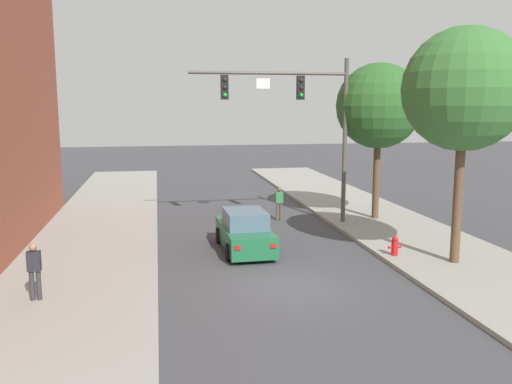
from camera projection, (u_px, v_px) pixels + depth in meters
ground_plane at (289, 286)px, 16.83m from camera, size 120.00×120.00×0.00m
sidewalk_left at (70, 297)px, 15.67m from camera, size 5.00×60.00×0.15m
sidewalk_right at (479, 272)px, 17.97m from camera, size 5.00×60.00×0.15m
traffic_signal_mast at (302, 109)px, 24.30m from camera, size 7.21×0.38×7.50m
car_lead_green at (245, 232)px, 20.86m from camera, size 1.91×4.28×1.60m
pedestrian_sidewalk_left_walker at (34, 269)px, 15.09m from camera, size 0.36×0.22×1.64m
pedestrian_crossing_road at (279, 202)px, 26.36m from camera, size 0.36×0.22×1.64m
fire_hydrant at (395, 246)px, 19.70m from camera, size 0.48×0.24×0.72m
street_tree_nearest at (464, 90)px, 17.98m from camera, size 4.13×4.13×8.00m
street_tree_second at (379, 106)px, 25.46m from camera, size 4.01×4.01×7.39m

